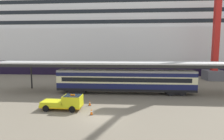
{
  "coord_description": "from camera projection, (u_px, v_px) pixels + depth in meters",
  "views": [
    {
      "loc": [
        3.04,
        -20.24,
        7.71
      ],
      "look_at": [
        0.87,
        8.26,
        4.5
      ],
      "focal_mm": 30.0,
      "sensor_mm": 36.0,
      "label": 1
    }
  ],
  "objects": [
    {
      "name": "ground_plane",
      "position": [
        99.0,
        118.0,
        21.15
      ],
      "size": [
        400.0,
        400.0,
        0.0
      ],
      "primitive_type": "plane",
      "color": "#726959"
    },
    {
      "name": "cruise_ship",
      "position": [
        105.0,
        27.0,
        66.52
      ],
      "size": [
        170.21,
        26.38,
        43.41
      ],
      "color": "black",
      "rests_on": "ground"
    },
    {
      "name": "platform_canopy",
      "position": [
        125.0,
        63.0,
        32.43
      ],
      "size": [
        45.82,
        5.49,
        5.46
      ],
      "color": "silver",
      "rests_on": "ground"
    },
    {
      "name": "train_carriage",
      "position": [
        125.0,
        80.0,
        32.35
      ],
      "size": [
        23.47,
        2.81,
        4.11
      ],
      "color": "black",
      "rests_on": "ground"
    },
    {
      "name": "service_truck",
      "position": [
        66.0,
        102.0,
        23.81
      ],
      "size": [
        5.24,
        2.34,
        2.02
      ],
      "color": "yellow",
      "rests_on": "ground"
    },
    {
      "name": "traffic_cone_near",
      "position": [
        91.0,
        112.0,
        21.98
      ],
      "size": [
        0.36,
        0.36,
        0.73
      ],
      "color": "black",
      "rests_on": "ground"
    },
    {
      "name": "traffic_cone_mid",
      "position": [
        90.0,
        103.0,
        25.57
      ],
      "size": [
        0.36,
        0.36,
        0.73
      ],
      "color": "black",
      "rests_on": "ground"
    },
    {
      "name": "dockside_crane",
      "position": [
        219.0,
        15.0,
        45.14
      ],
      "size": [
        11.5,
        4.4,
        52.75
      ],
      "color": "#595960",
      "rests_on": "ground"
    },
    {
      "name": "quay_bollard",
      "position": [
        54.0,
        105.0,
        24.13
      ],
      "size": [
        0.48,
        0.48,
        0.96
      ],
      "color": "black",
      "rests_on": "ground"
    }
  ]
}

